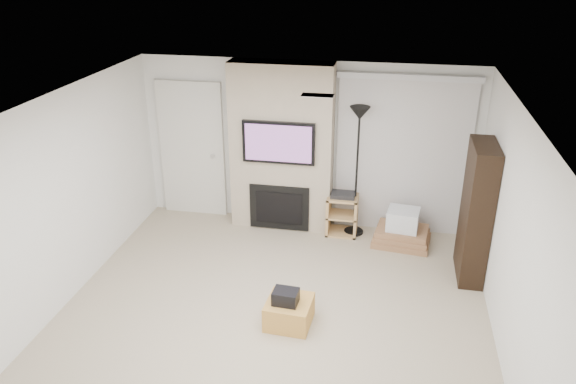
% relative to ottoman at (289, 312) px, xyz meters
% --- Properties ---
extents(floor, '(5.00, 5.50, 0.00)m').
position_rel_ottoman_xyz_m(floor, '(-0.22, -0.10, -0.15)').
color(floor, tan).
rests_on(floor, ground).
extents(ceiling, '(5.00, 5.50, 0.00)m').
position_rel_ottoman_xyz_m(ceiling, '(-0.22, -0.10, 2.35)').
color(ceiling, white).
rests_on(ceiling, wall_back).
extents(wall_back, '(5.00, 0.00, 2.50)m').
position_rel_ottoman_xyz_m(wall_back, '(-0.22, 2.65, 1.10)').
color(wall_back, white).
rests_on(wall_back, ground).
extents(wall_left, '(0.00, 5.50, 2.50)m').
position_rel_ottoman_xyz_m(wall_left, '(-2.72, -0.10, 1.10)').
color(wall_left, white).
rests_on(wall_left, ground).
extents(wall_right, '(0.00, 5.50, 2.50)m').
position_rel_ottoman_xyz_m(wall_right, '(2.28, -0.10, 1.10)').
color(wall_right, white).
rests_on(wall_right, ground).
extents(hvac_vent, '(0.35, 0.18, 0.01)m').
position_rel_ottoman_xyz_m(hvac_vent, '(0.18, 0.70, 2.35)').
color(hvac_vent, silver).
rests_on(hvac_vent, ceiling).
extents(ottoman, '(0.53, 0.53, 0.30)m').
position_rel_ottoman_xyz_m(ottoman, '(0.00, 0.00, 0.00)').
color(ottoman, gold).
rests_on(ottoman, floor).
extents(black_bag, '(0.29, 0.24, 0.16)m').
position_rel_ottoman_xyz_m(black_bag, '(-0.03, -0.04, 0.23)').
color(black_bag, black).
rests_on(black_bag, ottoman).
extents(fireplace_wall, '(1.50, 0.47, 2.50)m').
position_rel_ottoman_xyz_m(fireplace_wall, '(-0.57, 2.44, 1.09)').
color(fireplace_wall, '#B6A58C').
rests_on(fireplace_wall, floor).
extents(entry_door, '(1.02, 0.11, 2.14)m').
position_rel_ottoman_xyz_m(entry_door, '(-2.02, 2.61, 0.90)').
color(entry_door, silver).
rests_on(entry_door, floor).
extents(vertical_blinds, '(1.98, 0.10, 2.37)m').
position_rel_ottoman_xyz_m(vertical_blinds, '(1.18, 2.60, 1.12)').
color(vertical_blinds, silver).
rests_on(vertical_blinds, floor).
extents(floor_lamp, '(0.29, 0.29, 1.95)m').
position_rel_ottoman_xyz_m(floor_lamp, '(0.55, 2.35, 1.38)').
color(floor_lamp, black).
rests_on(floor_lamp, floor).
extents(av_stand, '(0.45, 0.38, 0.66)m').
position_rel_ottoman_xyz_m(av_stand, '(0.37, 2.30, 0.20)').
color(av_stand, tan).
rests_on(av_stand, floor).
extents(box_stack, '(0.86, 0.70, 0.53)m').
position_rel_ottoman_xyz_m(box_stack, '(1.25, 2.15, 0.05)').
color(box_stack, '#9B6C48').
rests_on(box_stack, floor).
extents(bookshelf, '(0.30, 0.80, 1.80)m').
position_rel_ottoman_xyz_m(bookshelf, '(2.12, 1.47, 0.75)').
color(bookshelf, black).
rests_on(bookshelf, floor).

